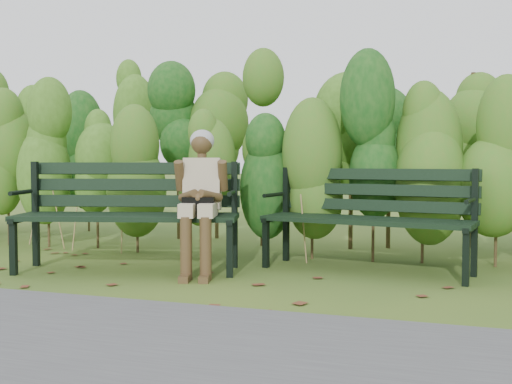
% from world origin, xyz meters
% --- Properties ---
extents(ground, '(80.00, 80.00, 0.00)m').
position_xyz_m(ground, '(0.00, 0.00, 0.00)').
color(ground, '#36561F').
extents(footpath, '(60.00, 2.50, 0.01)m').
position_xyz_m(footpath, '(0.00, -2.20, 0.01)').
color(footpath, '#474749').
rests_on(footpath, ground).
extents(hedge_band, '(11.04, 1.67, 2.42)m').
position_xyz_m(hedge_band, '(0.00, 1.86, 1.26)').
color(hedge_band, '#47381E').
rests_on(hedge_band, ground).
extents(leaf_litter, '(5.37, 2.17, 0.01)m').
position_xyz_m(leaf_litter, '(0.06, 0.06, 0.00)').
color(leaf_litter, brown).
rests_on(leaf_litter, ground).
extents(bench_left, '(2.15, 1.17, 1.03)m').
position_xyz_m(bench_left, '(-1.21, 0.21, 0.60)').
color(bench_left, black).
rests_on(bench_left, ground).
extents(bench_right, '(2.01, 0.95, 0.97)m').
position_xyz_m(bench_right, '(0.96, 0.86, 0.57)').
color(bench_right, black).
rests_on(bench_right, ground).
extents(seated_woman, '(0.52, 0.76, 1.32)m').
position_xyz_m(seated_woman, '(-0.48, 0.20, 0.77)').
color(seated_woman, '#BEAA93').
rests_on(seated_woman, ground).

